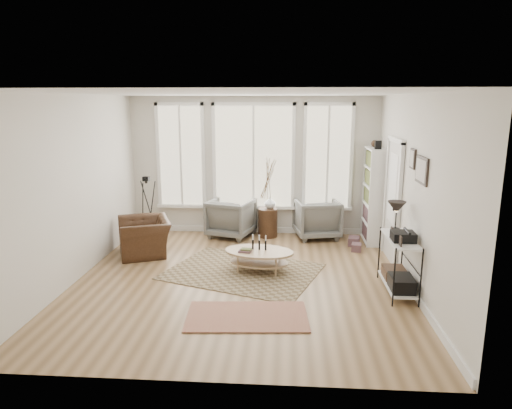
# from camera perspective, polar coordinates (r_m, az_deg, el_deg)

# --- Properties ---
(room) EXTENTS (5.50, 5.54, 2.90)m
(room) POSITION_cam_1_polar(r_m,az_deg,el_deg) (7.01, -1.80, 1.59)
(room) COLOR #96754E
(room) RESTS_ON ground
(bay_window) EXTENTS (4.14, 0.12, 2.24)m
(bay_window) POSITION_cam_1_polar(r_m,az_deg,el_deg) (9.63, -0.31, 5.74)
(bay_window) COLOR tan
(bay_window) RESTS_ON ground
(door) EXTENTS (0.09, 1.06, 2.22)m
(door) POSITION_cam_1_polar(r_m,az_deg,el_deg) (8.35, 16.73, 0.73)
(door) COLOR silver
(door) RESTS_ON ground
(bookcase) EXTENTS (0.31, 0.85, 2.06)m
(bookcase) POSITION_cam_1_polar(r_m,az_deg,el_deg) (9.38, 14.46, 1.11)
(bookcase) COLOR white
(bookcase) RESTS_ON ground
(low_shelf) EXTENTS (0.38, 1.08, 1.30)m
(low_shelf) POSITION_cam_1_polar(r_m,az_deg,el_deg) (7.10, 17.41, -6.50)
(low_shelf) COLOR white
(low_shelf) RESTS_ON ground
(wall_art) EXTENTS (0.04, 0.88, 0.44)m
(wall_art) POSITION_cam_1_polar(r_m,az_deg,el_deg) (6.87, 19.73, 4.43)
(wall_art) COLOR black
(wall_art) RESTS_ON ground
(rug_main) EXTENTS (2.84, 2.48, 0.01)m
(rug_main) POSITION_cam_1_polar(r_m,az_deg,el_deg) (7.71, -1.70, -8.36)
(rug_main) COLOR brown
(rug_main) RESTS_ON ground
(rug_runner) EXTENTS (1.65, 0.99, 0.01)m
(rug_runner) POSITION_cam_1_polar(r_m,az_deg,el_deg) (6.20, -1.12, -13.76)
(rug_runner) COLOR brown
(rug_runner) RESTS_ON ground
(coffee_table) EXTENTS (1.25, 0.90, 0.53)m
(coffee_table) POSITION_cam_1_polar(r_m,az_deg,el_deg) (7.63, 0.33, -6.35)
(coffee_table) COLOR tan
(coffee_table) RESTS_ON ground
(armchair_left) EXTENTS (1.08, 1.09, 0.80)m
(armchair_left) POSITION_cam_1_polar(r_m,az_deg,el_deg) (9.59, -3.12, -1.67)
(armchair_left) COLOR slate
(armchair_left) RESTS_ON ground
(armchair_right) EXTENTS (1.02, 1.04, 0.81)m
(armchair_right) POSITION_cam_1_polar(r_m,az_deg,el_deg) (9.59, 7.59, -1.73)
(armchair_right) COLOR slate
(armchair_right) RESTS_ON ground
(side_table) EXTENTS (0.40, 0.40, 1.69)m
(side_table) POSITION_cam_1_polar(r_m,az_deg,el_deg) (9.45, 1.50, 0.73)
(side_table) COLOR #3B2416
(side_table) RESTS_ON ground
(vase) EXTENTS (0.29, 0.29, 0.25)m
(vase) POSITION_cam_1_polar(r_m,az_deg,el_deg) (9.50, 1.77, 0.26)
(vase) COLOR silver
(vase) RESTS_ON side_table
(accent_chair) EXTENTS (1.28, 1.21, 0.66)m
(accent_chair) POSITION_cam_1_polar(r_m,az_deg,el_deg) (8.74, -13.74, -3.91)
(accent_chair) COLOR #3B2416
(accent_chair) RESTS_ON ground
(tripod_camera) EXTENTS (0.46, 0.46, 1.30)m
(tripod_camera) POSITION_cam_1_polar(r_m,az_deg,el_deg) (9.65, -13.38, -0.69)
(tripod_camera) COLOR black
(tripod_camera) RESTS_ON ground
(book_stack_near) EXTENTS (0.26, 0.31, 0.17)m
(book_stack_near) POSITION_cam_1_polar(r_m,az_deg,el_deg) (9.24, 12.14, -4.51)
(book_stack_near) COLOR brown
(book_stack_near) RESTS_ON ground
(book_stack_far) EXTENTS (0.22, 0.25, 0.14)m
(book_stack_far) POSITION_cam_1_polar(r_m,az_deg,el_deg) (8.92, 12.44, -5.25)
(book_stack_far) COLOR brown
(book_stack_far) RESTS_ON ground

